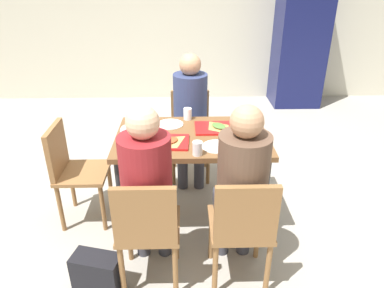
% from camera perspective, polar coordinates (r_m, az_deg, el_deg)
% --- Properties ---
extents(ground_plane, '(10.00, 10.00, 0.02)m').
position_cam_1_polar(ground_plane, '(3.22, 0.00, -11.39)').
color(ground_plane, '#9E998E').
extents(back_wall, '(10.00, 0.10, 2.80)m').
position_cam_1_polar(back_wall, '(5.76, -0.84, 20.93)').
color(back_wall, beige).
rests_on(back_wall, ground_plane).
extents(main_table, '(1.19, 0.76, 0.78)m').
position_cam_1_polar(main_table, '(2.85, 0.00, -0.55)').
color(main_table, brown).
rests_on(main_table, ground_plane).
extents(chair_near_left, '(0.40, 0.40, 0.86)m').
position_cam_1_polar(chair_near_left, '(2.31, -7.11, -12.99)').
color(chair_near_left, olive).
rests_on(chair_near_left, ground_plane).
extents(chair_near_right, '(0.40, 0.40, 0.86)m').
position_cam_1_polar(chair_near_right, '(2.33, 8.02, -12.73)').
color(chair_near_right, olive).
rests_on(chair_near_right, ground_plane).
extents(chair_far_side, '(0.40, 0.40, 0.86)m').
position_cam_1_polar(chair_far_side, '(3.61, -0.30, 2.69)').
color(chair_far_side, olive).
rests_on(chair_far_side, ground_plane).
extents(chair_left_end, '(0.40, 0.40, 0.86)m').
position_cam_1_polar(chair_left_end, '(3.07, -18.63, -3.44)').
color(chair_left_end, olive).
rests_on(chair_left_end, ground_plane).
extents(person_in_red, '(0.32, 0.42, 1.27)m').
position_cam_1_polar(person_in_red, '(2.28, -7.15, -5.95)').
color(person_in_red, '#383842').
rests_on(person_in_red, ground_plane).
extents(person_in_brown_jacket, '(0.32, 0.42, 1.27)m').
position_cam_1_polar(person_in_brown_jacket, '(2.29, 7.88, -5.74)').
color(person_in_brown_jacket, '#383842').
rests_on(person_in_brown_jacket, ground_plane).
extents(person_far_side, '(0.32, 0.42, 1.27)m').
position_cam_1_polar(person_far_side, '(3.39, -0.26, 5.53)').
color(person_far_side, '#383842').
rests_on(person_far_side, ground_plane).
extents(tray_red_near, '(0.37, 0.28, 0.02)m').
position_cam_1_polar(tray_red_near, '(2.68, -4.38, 0.31)').
color(tray_red_near, red).
rests_on(tray_red_near, main_table).
extents(tray_red_far, '(0.36, 0.26, 0.02)m').
position_cam_1_polar(tray_red_far, '(2.91, 4.05, 2.56)').
color(tray_red_far, red).
rests_on(tray_red_far, main_table).
extents(paper_plate_center, '(0.22, 0.22, 0.01)m').
position_cam_1_polar(paper_plate_center, '(2.99, -3.52, 3.16)').
color(paper_plate_center, white).
rests_on(paper_plate_center, main_table).
extents(paper_plate_near_edge, '(0.22, 0.22, 0.01)m').
position_cam_1_polar(paper_plate_near_edge, '(2.62, 4.02, -0.41)').
color(paper_plate_near_edge, white).
rests_on(paper_plate_near_edge, main_table).
extents(pizza_slice_a, '(0.29, 0.27, 0.02)m').
position_cam_1_polar(pizza_slice_a, '(2.65, -3.88, 0.42)').
color(pizza_slice_a, tan).
rests_on(pizza_slice_a, tray_red_near).
extents(pizza_slice_b, '(0.22, 0.24, 0.02)m').
position_cam_1_polar(pizza_slice_b, '(2.90, 4.28, 2.83)').
color(pizza_slice_b, '#C68C47').
rests_on(pizza_slice_b, tray_red_far).
extents(plastic_cup_a, '(0.07, 0.07, 0.10)m').
position_cam_1_polar(plastic_cup_a, '(3.08, -0.71, 4.83)').
color(plastic_cup_a, white).
rests_on(plastic_cup_a, main_table).
extents(plastic_cup_b, '(0.07, 0.07, 0.10)m').
position_cam_1_polar(plastic_cup_b, '(2.49, 0.87, -0.70)').
color(plastic_cup_b, white).
rests_on(plastic_cup_b, main_table).
extents(plastic_cup_c, '(0.07, 0.07, 0.10)m').
position_cam_1_polar(plastic_cup_c, '(2.86, -9.61, 2.70)').
color(plastic_cup_c, white).
rests_on(plastic_cup_c, main_table).
extents(soda_can, '(0.07, 0.07, 0.12)m').
position_cam_1_polar(soda_can, '(2.85, 10.22, 2.78)').
color(soda_can, '#B7BCC6').
rests_on(soda_can, main_table).
extents(condiment_bottle, '(0.06, 0.06, 0.16)m').
position_cam_1_polar(condiment_bottle, '(2.98, -7.58, 4.44)').
color(condiment_bottle, orange).
rests_on(condiment_bottle, main_table).
extents(foil_bundle, '(0.10, 0.10, 0.10)m').
position_cam_1_polar(foil_bundle, '(2.80, -10.41, 2.05)').
color(foil_bundle, silver).
rests_on(foil_bundle, main_table).
extents(handbag, '(0.35, 0.23, 0.28)m').
position_cam_1_polar(handbag, '(2.60, -14.81, -19.27)').
color(handbag, black).
rests_on(handbag, ground_plane).
extents(drink_fridge, '(0.70, 0.60, 1.90)m').
position_cam_1_polar(drink_fridge, '(5.75, 16.81, 15.31)').
color(drink_fridge, '#14194C').
rests_on(drink_fridge, ground_plane).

